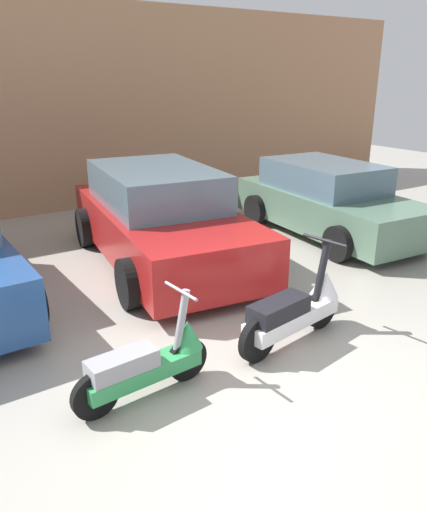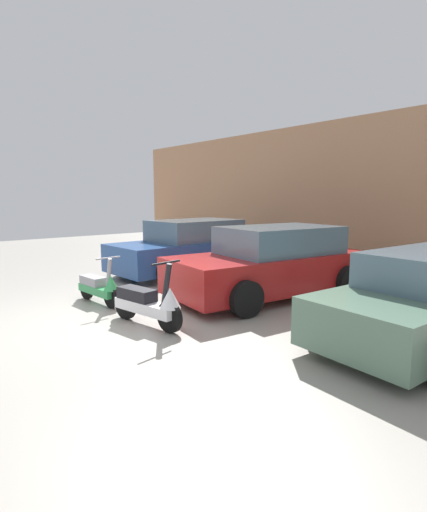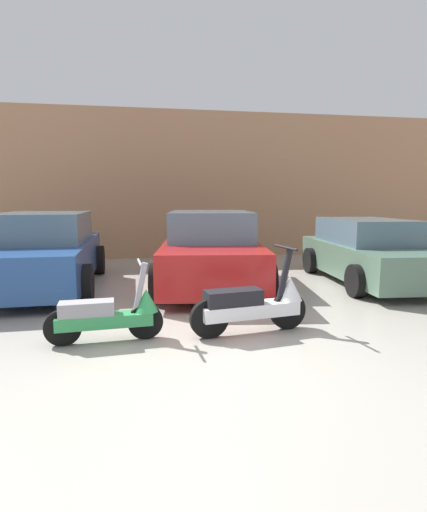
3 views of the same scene
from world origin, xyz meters
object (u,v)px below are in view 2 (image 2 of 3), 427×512
object	(u,v)px
scooter_front_left	(100,287)
car_rear_center	(272,263)
car_rear_left	(190,248)
scooter_front_right	(149,303)

from	to	relation	value
scooter_front_left	car_rear_center	bearing A→B (deg)	55.99
car_rear_left	scooter_front_right	bearing A→B (deg)	43.43
car_rear_center	scooter_front_left	bearing A→B (deg)	-21.67
scooter_front_right	car_rear_center	xyz separation A→B (m)	(-0.08, 2.95, 0.30)
scooter_front_left	car_rear_left	size ratio (longest dim) A/B	0.32
scooter_front_right	car_rear_center	world-z (taller)	car_rear_center
car_rear_center	scooter_front_right	bearing A→B (deg)	9.08
scooter_front_right	car_rear_center	distance (m)	2.97
scooter_front_left	car_rear_center	distance (m)	3.43
scooter_front_left	car_rear_center	world-z (taller)	car_rear_center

